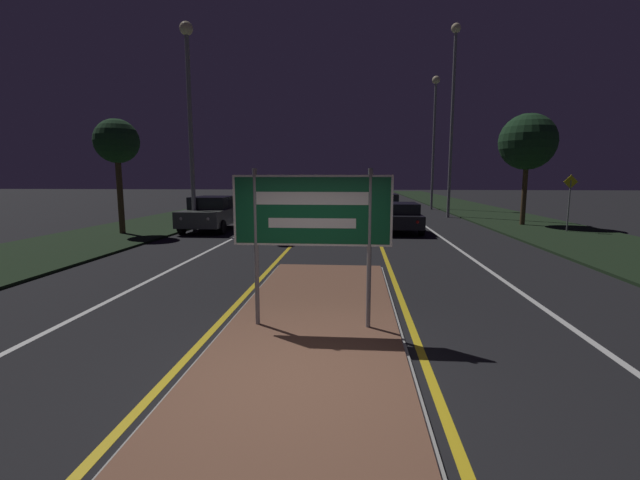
# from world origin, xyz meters

# --- Properties ---
(ground_plane) EXTENTS (160.00, 160.00, 0.00)m
(ground_plane) POSITION_xyz_m (0.00, 0.00, 0.00)
(ground_plane) COLOR black
(median_island) EXTENTS (2.82, 9.60, 0.10)m
(median_island) POSITION_xyz_m (0.00, 1.81, 0.04)
(median_island) COLOR #999993
(median_island) RESTS_ON ground_plane
(verge_left) EXTENTS (5.00, 100.00, 0.08)m
(verge_left) POSITION_xyz_m (-9.50, 20.00, 0.04)
(verge_left) COLOR black
(verge_left) RESTS_ON ground_plane
(verge_right) EXTENTS (5.00, 100.00, 0.08)m
(verge_right) POSITION_xyz_m (9.50, 20.00, 0.04)
(verge_right) COLOR black
(verge_right) RESTS_ON ground_plane
(centre_line_yellow_left) EXTENTS (0.12, 70.00, 0.01)m
(centre_line_yellow_left) POSITION_xyz_m (-1.60, 25.00, 0.00)
(centre_line_yellow_left) COLOR gold
(centre_line_yellow_left) RESTS_ON ground_plane
(centre_line_yellow_right) EXTENTS (0.12, 70.00, 0.01)m
(centre_line_yellow_right) POSITION_xyz_m (1.60, 25.00, 0.00)
(centre_line_yellow_right) COLOR gold
(centre_line_yellow_right) RESTS_ON ground_plane
(lane_line_white_left) EXTENTS (0.12, 70.00, 0.01)m
(lane_line_white_left) POSITION_xyz_m (-4.20, 25.00, 0.00)
(lane_line_white_left) COLOR silver
(lane_line_white_left) RESTS_ON ground_plane
(lane_line_white_right) EXTENTS (0.12, 70.00, 0.01)m
(lane_line_white_right) POSITION_xyz_m (4.20, 25.00, 0.00)
(lane_line_white_right) COLOR silver
(lane_line_white_right) RESTS_ON ground_plane
(edge_line_white_left) EXTENTS (0.10, 70.00, 0.01)m
(edge_line_white_left) POSITION_xyz_m (-7.20, 25.00, 0.00)
(edge_line_white_left) COLOR silver
(edge_line_white_left) RESTS_ON ground_plane
(edge_line_white_right) EXTENTS (0.10, 70.00, 0.01)m
(edge_line_white_right) POSITION_xyz_m (7.20, 25.00, 0.00)
(edge_line_white_right) COLOR silver
(edge_line_white_right) RESTS_ON ground_plane
(highway_sign) EXTENTS (2.45, 0.07, 2.47)m
(highway_sign) POSITION_xyz_m (0.00, 1.80, 1.84)
(highway_sign) COLOR gray
(highway_sign) RESTS_ON median_island
(streetlight_left_near) EXTENTS (0.56, 0.56, 8.78)m
(streetlight_left_near) POSITION_xyz_m (-6.36, 13.47, 5.86)
(streetlight_left_near) COLOR gray
(streetlight_left_near) RESTS_ON ground_plane
(streetlight_right_near) EXTENTS (0.56, 0.56, 11.20)m
(streetlight_right_near) POSITION_xyz_m (6.34, 21.92, 7.22)
(streetlight_right_near) COLOR gray
(streetlight_right_near) RESTS_ON ground_plane
(streetlight_right_far) EXTENTS (0.57, 0.57, 9.75)m
(streetlight_right_far) POSITION_xyz_m (6.46, 28.42, 6.46)
(streetlight_right_far) COLOR gray
(streetlight_right_far) RESTS_ON ground_plane
(car_receding_0) EXTENTS (1.86, 4.07, 1.31)m
(car_receding_0) POSITION_xyz_m (2.64, 14.60, 0.69)
(car_receding_0) COLOR black
(car_receding_0) RESTS_ON ground_plane
(car_receding_1) EXTENTS (1.90, 4.22, 1.42)m
(car_receding_1) POSITION_xyz_m (2.45, 21.96, 0.74)
(car_receding_1) COLOR #4C514C
(car_receding_1) RESTS_ON ground_plane
(car_approaching_0) EXTENTS (2.00, 4.30, 1.55)m
(car_approaching_0) POSITION_xyz_m (-5.92, 14.51, 0.80)
(car_approaching_0) COLOR #4C514C
(car_approaching_0) RESTS_ON ground_plane
(car_approaching_1) EXTENTS (1.88, 4.67, 1.48)m
(car_approaching_1) POSITION_xyz_m (-2.78, 25.13, 0.79)
(car_approaching_1) COLOR #4C514C
(car_approaching_1) RESTS_ON ground_plane
(car_approaching_2) EXTENTS (1.90, 4.66, 1.50)m
(car_approaching_2) POSITION_xyz_m (-5.85, 34.56, 0.79)
(car_approaching_2) COLOR black
(car_approaching_2) RESTS_ON ground_plane
(warning_sign) EXTENTS (0.60, 0.06, 2.46)m
(warning_sign) POSITION_xyz_m (9.96, 14.78, 1.56)
(warning_sign) COLOR gray
(warning_sign) RESTS_ON verge_right
(roadside_palm_left) EXTENTS (1.81, 1.81, 4.74)m
(roadside_palm_left) POSITION_xyz_m (-9.18, 12.59, 3.85)
(roadside_palm_left) COLOR #4C3823
(roadside_palm_left) RESTS_ON verge_left
(roadside_palm_right) EXTENTS (2.72, 2.72, 5.43)m
(roadside_palm_right) POSITION_xyz_m (9.04, 17.41, 4.13)
(roadside_palm_right) COLOR #4C3823
(roadside_palm_right) RESTS_ON verge_right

